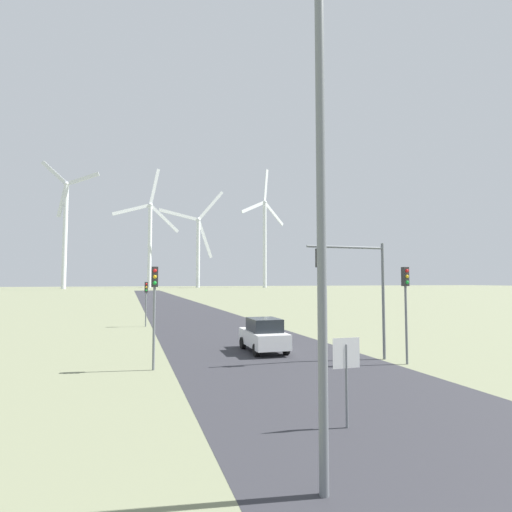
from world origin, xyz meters
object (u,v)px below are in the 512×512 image
streetlamp (320,101)px  wind_turbine_center (150,236)px  traffic_light_post_near_right (406,293)px  traffic_light_post_near_left (154,294)px  wind_turbine_far_right (265,235)px  traffic_light_post_mid_left (146,294)px  wind_turbine_right (198,244)px  stop_sign_near (346,365)px  wind_turbine_left (65,226)px  traffic_light_mast_overhead (357,276)px  car_approaching (264,335)px

streetlamp → wind_turbine_center: size_ratio=0.18×
streetlamp → traffic_light_post_near_right: bearing=45.3°
traffic_light_post_near_left → wind_turbine_far_right: size_ratio=0.06×
traffic_light_post_mid_left → wind_turbine_center: (9.33, 198.87, 26.81)m
wind_turbine_right → wind_turbine_far_right: 39.45m
stop_sign_near → traffic_light_post_near_left: 9.85m
wind_turbine_right → wind_turbine_far_right: (37.40, -11.46, 5.11)m
stop_sign_near → wind_turbine_center: 226.57m
wind_turbine_left → traffic_light_mast_overhead: bearing=-78.1°
traffic_light_mast_overhead → car_approaching: 6.13m
streetlamp → traffic_light_post_near_right: size_ratio=2.68×
traffic_light_post_mid_left → car_approaching: bearing=-68.4°
traffic_light_post_near_left → traffic_light_post_mid_left: 17.31m
traffic_light_post_near_right → traffic_light_mast_overhead: traffic_light_mast_overhead is taller
traffic_light_post_near_right → wind_turbine_far_right: (63.10, 205.33, 27.60)m
traffic_light_mast_overhead → wind_turbine_far_right: size_ratio=0.08×
traffic_light_post_mid_left → traffic_light_post_near_right: bearing=-60.6°
stop_sign_near → traffic_light_mast_overhead: bearing=56.1°
stop_sign_near → wind_turbine_far_right: bearing=71.7°
traffic_light_post_near_right → car_approaching: size_ratio=1.09×
wind_turbine_far_right → stop_sign_near: bearing=-108.3°
streetlamp → stop_sign_near: (2.13, 2.82, -5.69)m
traffic_light_post_near_right → traffic_light_post_mid_left: 22.53m
traffic_light_post_near_right → wind_turbine_left: bearing=102.3°
wind_turbine_left → car_approaching: bearing=-78.9°
traffic_light_post_near_right → streetlamp: bearing=-134.7°
traffic_light_post_near_right → wind_turbine_right: size_ratio=0.08×
stop_sign_near → streetlamp: bearing=-127.0°
stop_sign_near → traffic_light_mast_overhead: traffic_light_mast_overhead is taller
wind_turbine_left → wind_turbine_center: wind_turbine_center is taller
traffic_light_post_mid_left → wind_turbine_far_right: size_ratio=0.05×
traffic_light_mast_overhead → streetlamp: bearing=-124.7°
traffic_light_post_near_right → stop_sign_near: bearing=-137.6°
wind_turbine_center → stop_sign_near: bearing=-91.3°
streetlamp → stop_sign_near: streetlamp is taller
traffic_light_post_near_left → traffic_light_post_near_right: (11.38, -2.32, 0.02)m
streetlamp → car_approaching: streetlamp is taller
traffic_light_post_near_right → car_approaching: 7.80m
traffic_light_post_near_right → wind_turbine_far_right: wind_turbine_far_right is taller
car_approaching → wind_turbine_left: 197.68m
car_approaching → wind_turbine_far_right: bearing=71.1°
wind_turbine_right → traffic_light_post_near_right: bearing=-96.8°
wind_turbine_center → wind_turbine_far_right: 66.16m
wind_turbine_center → traffic_light_post_near_left: bearing=-92.6°
traffic_light_post_mid_left → wind_turbine_left: size_ratio=0.06×
streetlamp → traffic_light_post_mid_left: streetlamp is taller
traffic_light_mast_overhead → stop_sign_near: bearing=-123.9°
wind_turbine_far_right → wind_turbine_left: bearing=-175.5°
stop_sign_near → traffic_light_post_near_left: size_ratio=0.52×
traffic_light_post_near_left → wind_turbine_left: (-31.49, 194.60, 27.55)m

